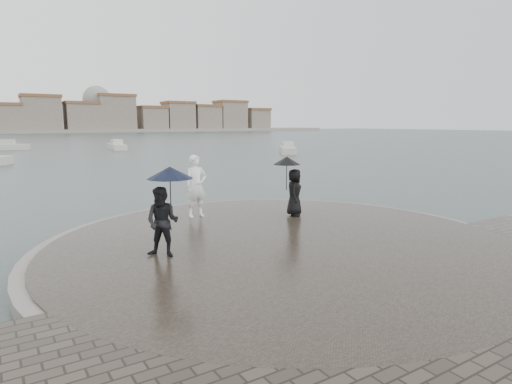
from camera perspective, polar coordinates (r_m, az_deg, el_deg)
ground at (r=8.93m, az=17.19°, el=-13.45°), size 400.00×400.00×0.00m
kerb_ring at (r=11.31m, az=3.55°, el=-7.36°), size 12.50×12.50×0.32m
quay_tip at (r=11.30m, az=3.56°, el=-7.26°), size 11.90×11.90×0.36m
statue at (r=13.92m, az=-7.98°, el=0.78°), size 0.74×0.50×2.01m
visitor_left at (r=9.91m, az=-12.08°, el=-2.01°), size 1.27×1.12×2.04m
visitor_right at (r=13.98m, az=4.86°, el=1.10°), size 1.14×1.00×1.95m
boats at (r=51.51m, az=-19.76°, el=5.30°), size 35.03×28.44×1.50m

